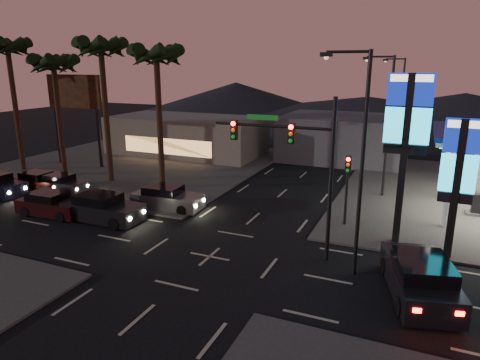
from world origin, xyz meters
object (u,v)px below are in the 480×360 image
at_px(pylon_sign_short, 459,168).
at_px(car_lane_b_rear, 39,181).
at_px(traffic_signal_mast, 296,154).
at_px(car_lane_b_front, 167,198).
at_px(pylon_sign_tall, 407,126).
at_px(suv_station, 420,278).
at_px(car_lane_a_mid, 52,204).
at_px(car_lane_b_mid, 61,184).
at_px(car_lane_a_front, 102,208).

relative_size(pylon_sign_short, car_lane_b_rear, 1.64).
bearing_deg(traffic_signal_mast, car_lane_b_front, 160.18).
relative_size(pylon_sign_tall, suv_station, 1.57).
height_order(car_lane_b_front, car_lane_b_rear, car_lane_b_front).
height_order(car_lane_a_mid, suv_station, suv_station).
xyz_separation_m(car_lane_b_mid, car_lane_b_rear, (-2.04, -0.27, 0.02)).
bearing_deg(car_lane_a_front, car_lane_b_front, 54.88).
xyz_separation_m(pylon_sign_tall, suv_station, (1.27, -5.43, -5.57)).
bearing_deg(car_lane_b_rear, car_lane_a_front, -20.71).
relative_size(traffic_signal_mast, car_lane_a_mid, 1.71).
bearing_deg(pylon_sign_tall, pylon_sign_short, -21.80).
relative_size(car_lane_a_mid, car_lane_b_rear, 1.09).
distance_m(car_lane_a_mid, car_lane_b_rear, 6.69).
distance_m(pylon_sign_tall, car_lane_b_front, 15.60).
bearing_deg(car_lane_b_front, pylon_sign_tall, -0.07).
bearing_deg(car_lane_b_mid, suv_station, -12.64).
distance_m(car_lane_a_mid, car_lane_b_front, 7.32).
relative_size(pylon_sign_short, traffic_signal_mast, 0.88).
relative_size(pylon_sign_short, car_lane_b_mid, 1.70).
distance_m(traffic_signal_mast, car_lane_a_mid, 16.60).
height_order(pylon_sign_tall, car_lane_b_front, pylon_sign_tall).
bearing_deg(pylon_sign_short, traffic_signal_mast, -160.87).
relative_size(traffic_signal_mast, car_lane_b_mid, 1.94).
distance_m(car_lane_a_mid, suv_station, 22.03).
distance_m(car_lane_b_front, suv_station, 16.72).
distance_m(car_lane_a_front, car_lane_b_front, 4.27).
xyz_separation_m(car_lane_a_mid, suv_station, (21.98, -1.51, 0.13)).
xyz_separation_m(traffic_signal_mast, car_lane_a_mid, (-15.97, -0.41, -4.53)).
relative_size(pylon_sign_short, car_lane_a_mid, 1.50).
xyz_separation_m(traffic_signal_mast, car_lane_b_front, (-9.79, 3.53, -4.50)).
bearing_deg(car_lane_a_mid, suv_station, -3.92).
xyz_separation_m(pylon_sign_short, traffic_signal_mast, (-7.24, -2.51, 0.57)).
height_order(car_lane_b_front, suv_station, suv_station).
xyz_separation_m(car_lane_a_front, car_lane_b_rear, (-9.15, 3.46, -0.14)).
bearing_deg(car_lane_a_mid, car_lane_b_front, 32.54).
xyz_separation_m(pylon_sign_short, suv_station, (-1.23, -4.43, -3.83)).
height_order(pylon_sign_tall, car_lane_a_mid, pylon_sign_tall).
bearing_deg(car_lane_b_front, car_lane_a_front, -125.12).
bearing_deg(suv_station, traffic_signal_mast, 162.32).
bearing_deg(pylon_sign_tall, car_lane_a_mid, -169.28).
distance_m(pylon_sign_tall, car_lane_a_mid, 21.83).
bearing_deg(traffic_signal_mast, car_lane_b_mid, 168.98).
bearing_deg(car_lane_a_front, car_lane_a_mid, -173.10).
height_order(pylon_sign_short, traffic_signal_mast, traffic_signal_mast).
bearing_deg(car_lane_b_front, car_lane_b_mid, 178.55).
height_order(traffic_signal_mast, car_lane_b_rear, traffic_signal_mast).
distance_m(car_lane_a_front, suv_station, 18.36).
relative_size(traffic_signal_mast, car_lane_b_rear, 1.88).
relative_size(car_lane_a_mid, car_lane_b_mid, 1.13).
relative_size(car_lane_b_mid, suv_station, 0.72).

